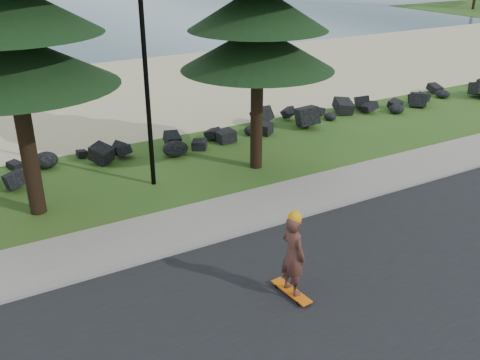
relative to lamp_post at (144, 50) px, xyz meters
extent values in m
plane|color=#2B5B1C|center=(0.00, -3.20, -4.13)|extent=(160.00, 160.00, 0.00)
cube|color=black|center=(0.00, -7.70, -4.12)|extent=(160.00, 7.00, 0.02)
cube|color=gray|center=(0.00, -4.10, -4.08)|extent=(160.00, 0.20, 0.10)
cube|color=gray|center=(0.00, -3.00, -4.09)|extent=(160.00, 2.00, 0.08)
cube|color=beige|center=(0.00, 11.30, -4.13)|extent=(160.00, 15.00, 0.01)
cylinder|color=black|center=(0.00, 0.00, -0.13)|extent=(0.14, 0.14, 8.00)
cube|color=orange|center=(0.44, -6.90, -4.03)|extent=(0.36, 1.10, 0.04)
imported|color=brown|center=(0.44, -6.90, -3.11)|extent=(0.49, 0.69, 1.80)
sphere|color=#FFA30E|center=(0.44, -6.90, -2.25)|extent=(0.29, 0.29, 0.29)
camera|label=1|loc=(-5.18, -14.55, 2.80)|focal=40.00mm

